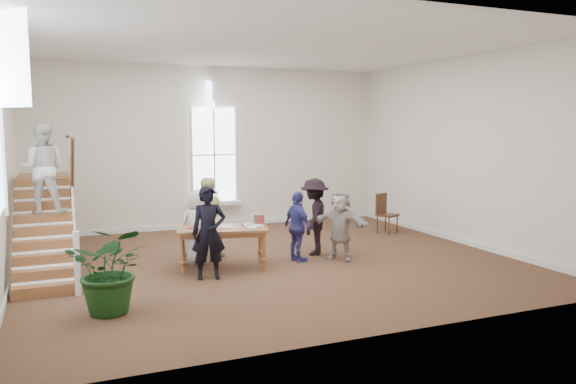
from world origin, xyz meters
name	(u,v)px	position (x,y,z in m)	size (l,w,h in m)	color
ground	(271,262)	(0.00, 0.00, 0.00)	(10.00, 10.00, 0.00)	#422B19
room_shell	(216,213)	(0.00, 4.39, 0.40)	(10.49, 10.00, 10.00)	silver
staircase	(44,191)	(-4.34, 0.75, 1.62)	(1.10, 4.10, 2.92)	brown
library_table	(223,232)	(-1.07, -0.16, 0.75)	(1.94, 1.28, 0.90)	brown
police_officer	(209,233)	(-1.54, -0.80, 0.88)	(0.64, 0.42, 1.76)	black
elderly_woman	(198,226)	(-1.44, 0.45, 0.78)	(0.76, 0.50, 1.56)	silver
person_yellow	(206,218)	(-1.14, 0.95, 0.87)	(0.85, 0.66, 1.75)	#DFDA8B
woman_cluster_a	(298,227)	(0.54, -0.18, 0.75)	(0.87, 0.36, 1.49)	#383886
woman_cluster_b	(314,217)	(1.14, 0.27, 0.85)	(1.10, 0.63, 1.71)	black
woman_cluster_c	(340,225)	(1.44, -0.38, 0.76)	(1.41, 0.45, 1.52)	#B5AAA3
floor_plant	(112,269)	(-3.40, -2.13, 0.69)	(1.24, 1.07, 1.37)	#113510
side_chair	(385,211)	(3.97, 1.84, 0.60)	(0.60, 0.60, 1.06)	#36180E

